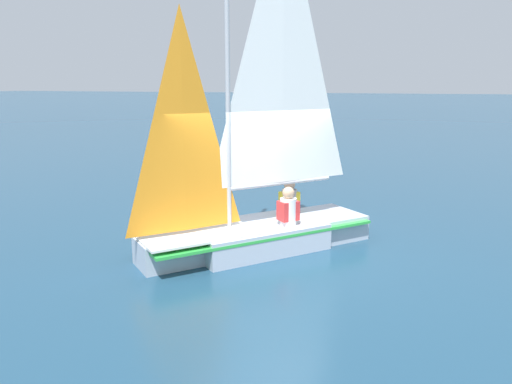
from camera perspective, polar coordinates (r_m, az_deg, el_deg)
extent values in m
plane|color=navy|center=(9.22, 0.00, -6.48)|extent=(260.00, 260.00, 0.00)
cube|color=#B2BCCC|center=(9.15, 0.00, -5.10)|extent=(2.70, 2.61, 0.47)
cube|color=#B2BCCC|center=(8.49, -10.03, -6.72)|extent=(1.25, 1.23, 0.47)
cube|color=#B2BCCC|center=(10.05, 8.42, -3.61)|extent=(1.52, 1.54, 0.47)
cube|color=green|center=(9.11, 0.00, -4.21)|extent=(4.10, 3.85, 0.05)
cube|color=silver|center=(8.58, -6.96, -4.63)|extent=(2.30, 2.24, 0.04)
cylinder|color=#B7B7BC|center=(8.48, -3.29, 14.90)|extent=(0.08, 0.08, 5.78)
cylinder|color=#B7B7BC|center=(9.18, 2.91, 1.02)|extent=(1.66, 1.48, 0.07)
pyramid|color=white|center=(9.02, 3.09, 16.73)|extent=(1.56, 1.39, 4.92)
pyramid|color=orange|center=(8.17, -8.36, 7.95)|extent=(1.13, 1.00, 3.61)
cube|color=black|center=(10.41, 10.83, -3.54)|extent=(0.08, 0.08, 0.33)
cube|color=black|center=(9.14, 3.66, -5.16)|extent=(0.37, 0.37, 0.45)
cylinder|color=white|center=(9.01, 3.70, -2.28)|extent=(0.42, 0.42, 0.50)
cube|color=red|center=(9.01, 3.70, -2.12)|extent=(0.43, 0.42, 0.35)
sphere|color=tan|center=(8.93, 3.73, -0.11)|extent=(0.22, 0.22, 0.22)
cube|color=black|center=(9.88, 3.78, -3.82)|extent=(0.37, 0.37, 0.45)
cylinder|color=gray|center=(9.75, 3.82, -1.14)|extent=(0.42, 0.42, 0.50)
cube|color=yellow|center=(9.75, 3.82, -1.00)|extent=(0.43, 0.42, 0.35)
sphere|color=tan|center=(9.68, 3.85, 0.87)|extent=(0.22, 0.22, 0.22)
cylinder|color=blue|center=(9.66, 3.86, 1.35)|extent=(0.30, 0.30, 0.06)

